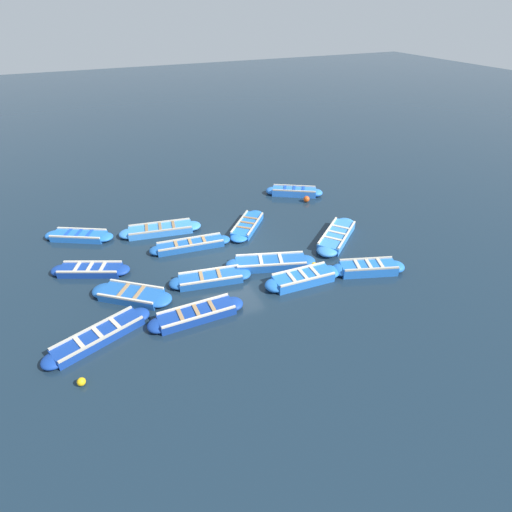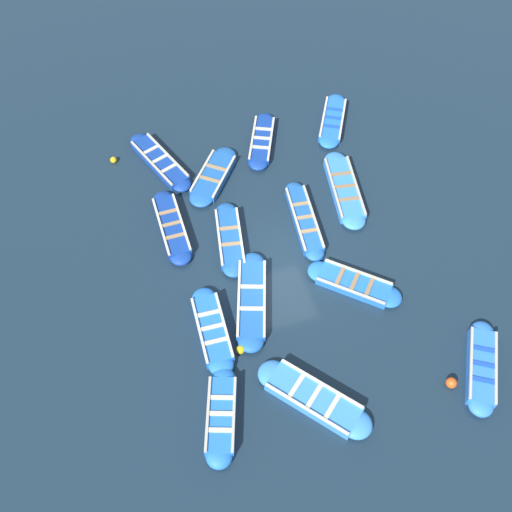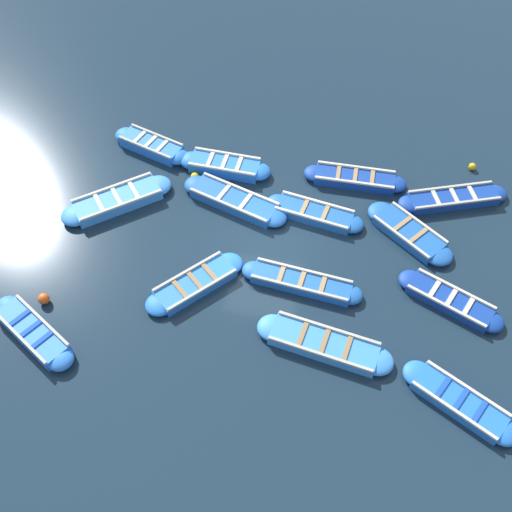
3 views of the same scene
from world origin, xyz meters
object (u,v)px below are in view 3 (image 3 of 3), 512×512
object	(u,v)px
boat_stern_in	(195,283)
boat_inner_gap	(33,332)
boat_far_corner	(225,166)
buoy_white_drifting	(44,299)
boat_drifting	(324,344)
boat_alongside	(355,178)
boat_broadside	(453,198)
boat_bow_out	(409,233)
boat_end_of_row	(459,402)
boat_centre	(314,213)
boat_outer_right	(234,201)
boat_near_quay	(301,282)
boat_outer_left	(450,300)
boat_tucked	(152,146)
buoy_orange_near	(472,167)
buoy_yellow_far	(195,177)
boat_mid_row	(117,200)

from	to	relation	value
boat_stern_in	boat_inner_gap	bearing A→B (deg)	122.49
boat_far_corner	buoy_white_drifting	size ratio (longest dim) A/B	9.70
boat_drifting	boat_alongside	size ratio (longest dim) A/B	1.13
boat_broadside	boat_bow_out	distance (m)	2.30
boat_drifting	boat_end_of_row	bearing A→B (deg)	-105.05
boat_alongside	boat_broadside	xyz separation A→B (m)	(-0.28, -3.36, -0.01)
boat_centre	boat_outer_right	bearing A→B (deg)	89.68
boat_centre	boat_alongside	bearing A→B (deg)	-31.44
boat_drifting	boat_far_corner	bearing A→B (deg)	34.30
boat_alongside	boat_near_quay	xyz separation A→B (m)	(-4.75, 1.14, -0.01)
boat_drifting	boat_near_quay	world-z (taller)	boat_drifting
boat_outer_left	boat_outer_right	xyz separation A→B (m)	(2.65, 7.14, 0.03)
boat_inner_gap	boat_tucked	world-z (taller)	boat_tucked
boat_inner_gap	boat_near_quay	xyz separation A→B (m)	(3.26, -7.22, -0.04)
boat_drifting	buoy_orange_near	world-z (taller)	boat_drifting
boat_near_quay	boat_outer_right	distance (m)	3.97
boat_inner_gap	boat_tucked	distance (m)	8.25
boat_tucked	boat_near_quay	bearing A→B (deg)	-128.06
boat_broadside	buoy_white_drifting	size ratio (longest dim) A/B	11.17
boat_near_quay	boat_centre	bearing A→B (deg)	0.27
boat_inner_gap	buoy_white_drifting	distance (m)	1.15
boat_outer_left	boat_outer_right	size ratio (longest dim) A/B	0.84
boat_outer_right	buoy_orange_near	bearing A→B (deg)	-67.11
boat_inner_gap	buoy_yellow_far	xyz separation A→B (m)	(7.02, -2.86, -0.05)
buoy_white_drifting	boat_alongside	bearing A→B (deg)	-51.15
boat_far_corner	boat_broadside	size ratio (longest dim) A/B	0.87
boat_centre	boat_inner_gap	distance (m)	9.46
boat_mid_row	boat_stern_in	distance (m)	4.44
boat_broadside	boat_drifting	bearing A→B (deg)	151.20
boat_far_corner	boat_near_quay	distance (m)	5.62
boat_tucked	buoy_yellow_far	xyz separation A→B (m)	(-1.18, -1.94, -0.06)
boat_far_corner	boat_outer_right	xyz separation A→B (m)	(-1.56, -0.70, -0.02)
boat_mid_row	boat_bow_out	size ratio (longest dim) A/B	1.13
boat_mid_row	boat_tucked	xyz separation A→B (m)	(2.82, -0.31, 0.02)
boat_alongside	buoy_yellow_far	distance (m)	5.59
boat_tucked	boat_outer_right	size ratio (longest dim) A/B	0.81
boat_mid_row	boat_bow_out	world-z (taller)	boat_mid_row
boat_centre	boat_tucked	xyz separation A→B (m)	(2.07, 6.29, 0.05)
boat_inner_gap	buoy_white_drifting	xyz separation A→B (m)	(1.14, 0.18, -0.02)
boat_tucked	boat_alongside	bearing A→B (deg)	-91.38
boat_alongside	boat_mid_row	bearing A→B (deg)	108.84
boat_drifting	boat_mid_row	world-z (taller)	boat_mid_row
boat_drifting	boat_near_quay	size ratio (longest dim) A/B	1.06
boat_centre	boat_outer_left	bearing A→B (deg)	-120.73
boat_outer_left	boat_broadside	world-z (taller)	boat_broadside
boat_bow_out	boat_outer_right	bearing A→B (deg)	87.62
boat_centre	boat_bow_out	bearing A→B (deg)	-94.16
boat_inner_gap	boat_drifting	bearing A→B (deg)	-81.10
boat_inner_gap	buoy_yellow_far	world-z (taller)	boat_inner_gap
boat_centre	boat_mid_row	xyz separation A→B (m)	(-0.76, 6.60, 0.03)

